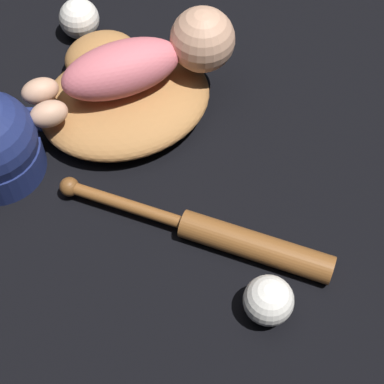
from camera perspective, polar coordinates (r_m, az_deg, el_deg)
ground_plane at (r=1.23m, az=-5.77°, el=6.65°), size 6.00×6.00×0.00m
baseball_glove at (r=1.22m, az=-6.24°, el=8.74°), size 0.40×0.38×0.08m
baby_figure at (r=1.15m, az=-3.73°, el=11.71°), size 0.39×0.21×0.12m
baseball_bat at (r=1.05m, az=3.10°, el=-4.03°), size 0.45×0.23×0.05m
baseball at (r=0.99m, az=6.81°, el=-9.55°), size 0.08×0.08×0.08m
baseball_spare at (r=1.37m, az=-10.00°, el=14.94°), size 0.08×0.08×0.08m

